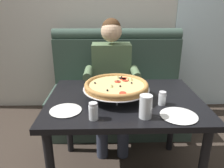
# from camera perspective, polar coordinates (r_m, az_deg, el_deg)

# --- Properties ---
(back_wall_with_window) EXTENTS (6.00, 0.12, 2.80)m
(back_wall_with_window) POSITION_cam_1_polar(r_m,az_deg,el_deg) (2.94, 1.14, 20.44)
(back_wall_with_window) COLOR beige
(back_wall_with_window) RESTS_ON ground_plane
(window_panel) EXTENTS (1.10, 0.02, 2.80)m
(window_panel) POSITION_cam_1_polar(r_m,az_deg,el_deg) (3.21, 26.94, 18.38)
(window_panel) COLOR white
(window_panel) RESTS_ON ground_plane
(booth_bench) EXTENTS (1.55, 0.78, 1.13)m
(booth_bench) POSITION_cam_1_polar(r_m,az_deg,el_deg) (2.58, 1.55, -2.46)
(booth_bench) COLOR #384C42
(booth_bench) RESTS_ON ground_plane
(dining_table) EXTENTS (1.15, 0.84, 0.74)m
(dining_table) POSITION_cam_1_polar(r_m,az_deg,el_deg) (1.67, 3.20, -6.77)
(dining_table) COLOR black
(dining_table) RESTS_ON ground_plane
(diner_main) EXTENTS (0.54, 0.64, 1.27)m
(diner_main) POSITION_cam_1_polar(r_m,az_deg,el_deg) (2.22, -0.10, 2.25)
(diner_main) COLOR #2D3342
(diner_main) RESTS_ON ground_plane
(pizza) EXTENTS (0.50, 0.50, 0.13)m
(pizza) POSITION_cam_1_polar(r_m,az_deg,el_deg) (1.60, 1.18, -0.46)
(pizza) COLOR silver
(pizza) RESTS_ON dining_table
(shaker_pepper_flakes) EXTENTS (0.06, 0.06, 0.11)m
(shaker_pepper_flakes) POSITION_cam_1_polar(r_m,az_deg,el_deg) (1.33, -4.96, -7.46)
(shaker_pepper_flakes) COLOR white
(shaker_pepper_flakes) RESTS_ON dining_table
(shaker_parmesan) EXTENTS (0.05, 0.05, 0.10)m
(shaker_parmesan) POSITION_cam_1_polar(r_m,az_deg,el_deg) (1.55, 13.15, -3.93)
(shaker_parmesan) COLOR white
(shaker_parmesan) RESTS_ON dining_table
(plate_near_left) EXTENTS (0.21, 0.21, 0.02)m
(plate_near_left) POSITION_cam_1_polar(r_m,az_deg,el_deg) (1.47, -12.21, -6.63)
(plate_near_left) COLOR white
(plate_near_left) RESTS_ON dining_table
(plate_near_right) EXTENTS (0.24, 0.24, 0.02)m
(plate_near_right) POSITION_cam_1_polar(r_m,az_deg,el_deg) (1.44, 17.29, -7.78)
(plate_near_right) COLOR white
(plate_near_right) RESTS_ON dining_table
(drinking_glass) EXTENTS (0.08, 0.08, 0.15)m
(drinking_glass) POSITION_cam_1_polar(r_m,az_deg,el_deg) (1.35, 8.89, -6.30)
(drinking_glass) COLOR silver
(drinking_glass) RESTS_ON dining_table
(patio_chair) EXTENTS (0.41, 0.40, 0.86)m
(patio_chair) POSITION_cam_1_polar(r_m,az_deg,el_deg) (3.93, 22.13, 6.08)
(patio_chair) COLOR black
(patio_chair) RESTS_ON ground_plane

